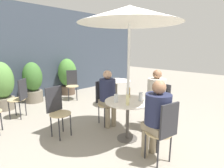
{
  "coord_description": "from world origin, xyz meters",
  "views": [
    {
      "loc": [
        -2.18,
        -1.68,
        1.69
      ],
      "look_at": [
        0.16,
        0.63,
        0.99
      ],
      "focal_mm": 28.0,
      "sensor_mm": 36.0,
      "label": 1
    }
  ],
  "objects_px": {
    "bistro_chair_2": "(104,99)",
    "potted_plant_1": "(33,82)",
    "bistro_chair_0": "(164,128)",
    "bistro_chair_5": "(20,95)",
    "bistro_chair_6": "(57,107)",
    "seated_person_0": "(157,114)",
    "bistro_chair_3": "(72,82)",
    "beer_glass_2": "(128,93)",
    "beer_glass_0": "(128,100)",
    "potted_plant_2": "(68,75)",
    "seated_person_1": "(156,95)",
    "seated_person_2": "(108,93)",
    "umbrella": "(130,15)",
    "cafe_table_near": "(128,108)",
    "bistro_chair_1": "(160,102)",
    "potted_plant_0": "(2,85)",
    "beer_glass_1": "(141,97)",
    "beer_glass_3": "(116,98)",
    "cafe_table_far": "(116,85)"
  },
  "relations": [
    {
      "from": "bistro_chair_0",
      "to": "bistro_chair_5",
      "type": "distance_m",
      "value": 3.4
    },
    {
      "from": "beer_glass_1",
      "to": "bistro_chair_3",
      "type": "bearing_deg",
      "value": 80.07
    },
    {
      "from": "beer_glass_2",
      "to": "potted_plant_1",
      "type": "relative_size",
      "value": 0.15
    },
    {
      "from": "seated_person_1",
      "to": "seated_person_0",
      "type": "bearing_deg",
      "value": -45.06
    },
    {
      "from": "bistro_chair_6",
      "to": "potted_plant_1",
      "type": "distance_m",
      "value": 2.53
    },
    {
      "from": "seated_person_0",
      "to": "bistro_chair_6",
      "type": "bearing_deg",
      "value": -55.73
    },
    {
      "from": "beer_glass_0",
      "to": "potted_plant_1",
      "type": "distance_m",
      "value": 3.68
    },
    {
      "from": "bistro_chair_0",
      "to": "potted_plant_2",
      "type": "relative_size",
      "value": 0.74
    },
    {
      "from": "umbrella",
      "to": "beer_glass_3",
      "type": "bearing_deg",
      "value": 156.28
    },
    {
      "from": "seated_person_2",
      "to": "umbrella",
      "type": "height_order",
      "value": "umbrella"
    },
    {
      "from": "bistro_chair_1",
      "to": "bistro_chair_3",
      "type": "relative_size",
      "value": 1.0
    },
    {
      "from": "bistro_chair_6",
      "to": "potted_plant_2",
      "type": "height_order",
      "value": "potted_plant_2"
    },
    {
      "from": "beer_glass_1",
      "to": "beer_glass_2",
      "type": "height_order",
      "value": "beer_glass_2"
    },
    {
      "from": "bistro_chair_3",
      "to": "umbrella",
      "type": "bearing_deg",
      "value": -71.38
    },
    {
      "from": "seated_person_0",
      "to": "beer_glass_1",
      "type": "height_order",
      "value": "seated_person_0"
    },
    {
      "from": "cafe_table_near",
      "to": "bistro_chair_1",
      "type": "distance_m",
      "value": 0.85
    },
    {
      "from": "bistro_chair_3",
      "to": "beer_glass_2",
      "type": "xyz_separation_m",
      "value": [
        -0.52,
        -2.78,
        0.27
      ]
    },
    {
      "from": "umbrella",
      "to": "beer_glass_0",
      "type": "bearing_deg",
      "value": -141.27
    },
    {
      "from": "seated_person_2",
      "to": "umbrella",
      "type": "xyz_separation_m",
      "value": [
        -0.16,
        -0.68,
        1.48
      ]
    },
    {
      "from": "beer_glass_1",
      "to": "potted_plant_1",
      "type": "height_order",
      "value": "potted_plant_1"
    },
    {
      "from": "seated_person_1",
      "to": "umbrella",
      "type": "height_order",
      "value": "umbrella"
    },
    {
      "from": "bistro_chair_6",
      "to": "seated_person_0",
      "type": "relative_size",
      "value": 0.77
    },
    {
      "from": "bistro_chair_3",
      "to": "beer_glass_0",
      "type": "distance_m",
      "value": 3.2
    },
    {
      "from": "seated_person_2",
      "to": "beer_glass_2",
      "type": "xyz_separation_m",
      "value": [
        0.02,
        -0.54,
        0.11
      ]
    },
    {
      "from": "bistro_chair_2",
      "to": "potted_plant_1",
      "type": "bearing_deg",
      "value": 113.55
    },
    {
      "from": "bistro_chair_6",
      "to": "potted_plant_2",
      "type": "distance_m",
      "value": 3.07
    },
    {
      "from": "bistro_chair_1",
      "to": "bistro_chair_6",
      "type": "distance_m",
      "value": 2.08
    },
    {
      "from": "cafe_table_far",
      "to": "potted_plant_2",
      "type": "height_order",
      "value": "potted_plant_2"
    },
    {
      "from": "potted_plant_1",
      "to": "potted_plant_0",
      "type": "bearing_deg",
      "value": -173.27
    },
    {
      "from": "bistro_chair_3",
      "to": "seated_person_1",
      "type": "distance_m",
      "value": 3.08
    },
    {
      "from": "cafe_table_near",
      "to": "beer_glass_2",
      "type": "xyz_separation_m",
      "value": [
        0.18,
        0.14,
        0.24
      ]
    },
    {
      "from": "seated_person_1",
      "to": "seated_person_2",
      "type": "bearing_deg",
      "value": -135.0
    },
    {
      "from": "cafe_table_far",
      "to": "beer_glass_0",
      "type": "height_order",
      "value": "beer_glass_0"
    },
    {
      "from": "potted_plant_0",
      "to": "potted_plant_2",
      "type": "bearing_deg",
      "value": 3.65
    },
    {
      "from": "seated_person_0",
      "to": "potted_plant_2",
      "type": "relative_size",
      "value": 0.96
    },
    {
      "from": "beer_glass_0",
      "to": "potted_plant_2",
      "type": "height_order",
      "value": "potted_plant_2"
    },
    {
      "from": "bistro_chair_5",
      "to": "beer_glass_1",
      "type": "height_order",
      "value": "bistro_chair_5"
    },
    {
      "from": "bistro_chair_6",
      "to": "beer_glass_2",
      "type": "xyz_separation_m",
      "value": [
        1.01,
        -0.92,
        0.27
      ]
    },
    {
      "from": "beer_glass_2",
      "to": "beer_glass_3",
      "type": "xyz_separation_m",
      "value": [
        -0.39,
        -0.05,
        -0.02
      ]
    },
    {
      "from": "potted_plant_0",
      "to": "beer_glass_3",
      "type": "bearing_deg",
      "value": -74.38
    },
    {
      "from": "potted_plant_1",
      "to": "bistro_chair_6",
      "type": "bearing_deg",
      "value": -102.11
    },
    {
      "from": "bistro_chair_0",
      "to": "bistro_chair_5",
      "type": "relative_size",
      "value": 1.0
    },
    {
      "from": "cafe_table_near",
      "to": "bistro_chair_6",
      "type": "distance_m",
      "value": 1.35
    },
    {
      "from": "bistro_chair_2",
      "to": "beer_glass_3",
      "type": "height_order",
      "value": "bistro_chair_2"
    },
    {
      "from": "bistro_chair_6",
      "to": "potted_plant_2",
      "type": "bearing_deg",
      "value": 48.85
    },
    {
      "from": "umbrella",
      "to": "potted_plant_0",
      "type": "bearing_deg",
      "value": 108.44
    },
    {
      "from": "seated_person_0",
      "to": "beer_glass_1",
      "type": "bearing_deg",
      "value": -108.91
    },
    {
      "from": "bistro_chair_2",
      "to": "seated_person_0",
      "type": "xyz_separation_m",
      "value": [
        -0.35,
        -1.51,
        0.16
      ]
    },
    {
      "from": "seated_person_0",
      "to": "potted_plant_1",
      "type": "distance_m",
      "value": 4.21
    },
    {
      "from": "bistro_chair_2",
      "to": "bistro_chair_3",
      "type": "bearing_deg",
      "value": 89.44
    }
  ]
}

